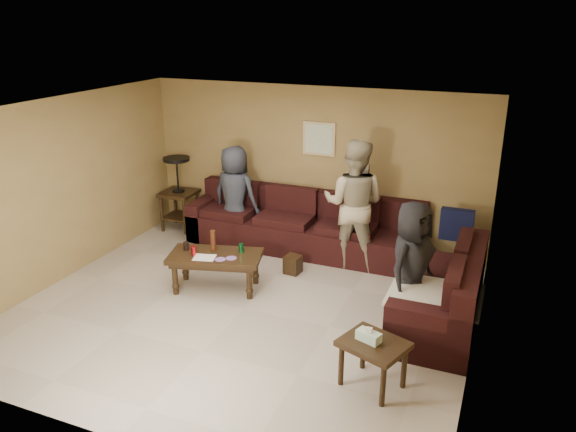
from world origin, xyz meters
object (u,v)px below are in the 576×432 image
object	(u,v)px
sectional_sofa	(342,251)
coffee_table	(215,259)
side_table_right	(373,348)
person_right	(411,266)
waste_bin	(293,264)
person_left	(235,195)
person_middle	(354,204)
end_table_left	(179,192)

from	to	relation	value
sectional_sofa	coffee_table	world-z (taller)	sectional_sofa
side_table_right	person_right	xyz separation A→B (m)	(0.10, 1.31, 0.34)
side_table_right	waste_bin	distance (m)	2.72
coffee_table	side_table_right	distance (m)	2.78
sectional_sofa	person_right	distance (m)	1.67
person_left	person_middle	size ratio (longest dim) A/B	0.84
sectional_sofa	person_middle	xyz separation A→B (m)	(0.06, 0.30, 0.62)
person_right	end_table_left	bearing A→B (deg)	87.44
end_table_left	person_right	xyz separation A→B (m)	(4.25, -1.71, 0.12)
end_table_left	side_table_right	xyz separation A→B (m)	(4.15, -3.02, -0.23)
sectional_sofa	person_middle	bearing A→B (deg)	78.77
person_left	person_middle	world-z (taller)	person_middle
sectional_sofa	end_table_left	distance (m)	3.17
person_left	person_right	distance (m)	3.46
coffee_table	waste_bin	distance (m)	1.19
person_right	person_left	bearing A→B (deg)	82.58
coffee_table	waste_bin	xyz separation A→B (m)	(0.78, 0.85, -0.30)
waste_bin	person_right	size ratio (longest dim) A/B	0.17
sectional_sofa	waste_bin	bearing A→B (deg)	-153.88
sectional_sofa	end_table_left	size ratio (longest dim) A/B	3.68
waste_bin	person_right	xyz separation A→B (m)	(1.79, -0.80, 0.65)
waste_bin	person_right	distance (m)	2.07
sectional_sofa	end_table_left	world-z (taller)	end_table_left
side_table_right	person_left	distance (m)	4.16
coffee_table	side_table_right	world-z (taller)	coffee_table
coffee_table	person_right	bearing A→B (deg)	0.95
person_right	coffee_table	bearing A→B (deg)	110.27
person_left	person_right	xyz separation A→B (m)	(3.09, -1.56, -0.02)
waste_bin	person_left	bearing A→B (deg)	149.86
sectional_sofa	person_left	size ratio (longest dim) A/B	2.93
sectional_sofa	waste_bin	distance (m)	0.73
end_table_left	waste_bin	world-z (taller)	end_table_left
coffee_table	waste_bin	world-z (taller)	coffee_table
waste_bin	person_left	distance (m)	1.64
side_table_right	person_left	xyz separation A→B (m)	(-2.99, 2.87, 0.36)
side_table_right	person_right	bearing A→B (deg)	85.71
person_middle	end_table_left	bearing A→B (deg)	-7.28
coffee_table	person_left	bearing A→B (deg)	107.92
person_right	waste_bin	bearing A→B (deg)	85.18
person_left	person_right	bearing A→B (deg)	158.99
end_table_left	person_left	distance (m)	1.18
person_middle	person_right	size ratio (longest dim) A/B	1.22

